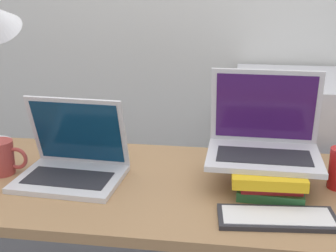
{
  "coord_description": "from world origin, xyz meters",
  "views": [
    {
      "loc": [
        0.17,
        -0.95,
        1.34
      ],
      "look_at": [
        -0.02,
        0.32,
        0.93
      ],
      "focal_mm": 50.0,
      "sensor_mm": 36.0,
      "label": 1
    }
  ],
  "objects_px": {
    "laptop_left": "(73,163)",
    "mini_fridge": "(300,184)",
    "wireless_keyboard": "(277,218)",
    "book_stack": "(268,175)",
    "laptop_on_books": "(264,140)",
    "mug": "(1,157)"
  },
  "relations": [
    {
      "from": "book_stack",
      "to": "mug",
      "type": "xyz_separation_m",
      "value": [
        -0.82,
        -0.01,
        0.01
      ]
    },
    {
      "from": "wireless_keyboard",
      "to": "mini_fridge",
      "type": "relative_size",
      "value": 0.33
    },
    {
      "from": "mug",
      "to": "book_stack",
      "type": "bearing_deg",
      "value": 0.66
    },
    {
      "from": "laptop_on_books",
      "to": "mug",
      "type": "relative_size",
      "value": 2.43
    },
    {
      "from": "laptop_on_books",
      "to": "mug",
      "type": "xyz_separation_m",
      "value": [
        -0.81,
        -0.06,
        -0.08
      ]
    },
    {
      "from": "laptop_on_books",
      "to": "book_stack",
      "type": "bearing_deg",
      "value": -74.56
    },
    {
      "from": "book_stack",
      "to": "laptop_left",
      "type": "bearing_deg",
      "value": -179.2
    },
    {
      "from": "laptop_left",
      "to": "book_stack",
      "type": "height_order",
      "value": "laptop_left"
    },
    {
      "from": "laptop_left",
      "to": "mini_fridge",
      "type": "bearing_deg",
      "value": 40.25
    },
    {
      "from": "laptop_left",
      "to": "mini_fridge",
      "type": "relative_size",
      "value": 0.34
    },
    {
      "from": "book_stack",
      "to": "wireless_keyboard",
      "type": "relative_size",
      "value": 0.86
    },
    {
      "from": "book_stack",
      "to": "wireless_keyboard",
      "type": "height_order",
      "value": "book_stack"
    },
    {
      "from": "laptop_left",
      "to": "mini_fridge",
      "type": "distance_m",
      "value": 1.07
    },
    {
      "from": "laptop_left",
      "to": "wireless_keyboard",
      "type": "distance_m",
      "value": 0.63
    },
    {
      "from": "mini_fridge",
      "to": "laptop_on_books",
      "type": "bearing_deg",
      "value": -109.16
    },
    {
      "from": "mug",
      "to": "laptop_on_books",
      "type": "bearing_deg",
      "value": 4.51
    },
    {
      "from": "book_stack",
      "to": "laptop_on_books",
      "type": "bearing_deg",
      "value": 105.44
    },
    {
      "from": "laptop_on_books",
      "to": "wireless_keyboard",
      "type": "bearing_deg",
      "value": -83.02
    },
    {
      "from": "wireless_keyboard",
      "to": "mug",
      "type": "distance_m",
      "value": 0.86
    },
    {
      "from": "laptop_left",
      "to": "laptop_on_books",
      "type": "relative_size",
      "value": 0.97
    },
    {
      "from": "book_stack",
      "to": "mug",
      "type": "distance_m",
      "value": 0.82
    },
    {
      "from": "laptop_left",
      "to": "wireless_keyboard",
      "type": "xyz_separation_m",
      "value": [
        0.6,
        -0.18,
        -0.04
      ]
    }
  ]
}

